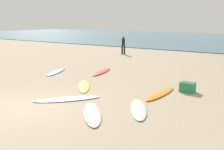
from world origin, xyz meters
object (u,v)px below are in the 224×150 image
surfboard_5 (56,72)px  beach_cooler (188,87)px  surfboard_3 (92,114)px  surfboard_2 (84,86)px  beachgoer_near (123,44)px  surfboard_0 (160,93)px  surfboard_4 (102,72)px  surfboard_1 (67,99)px  surfboard_6 (138,109)px

surfboard_5 → beach_cooler: beach_cooler is taller
surfboard_3 → beach_cooler: beach_cooler is taller
surfboard_2 → surfboard_3: size_ratio=1.04×
beachgoer_near → surfboard_0: bearing=-82.7°
surfboard_3 → surfboard_4: size_ratio=0.90×
surfboard_3 → beach_cooler: size_ratio=3.62×
surfboard_0 → surfboard_2: (-3.44, -0.80, -0.01)m
surfboard_0 → beach_cooler: (0.82, 0.99, 0.17)m
surfboard_3 → surfboard_1: bearing=-63.2°
surfboard_4 → surfboard_6: size_ratio=1.14×
surfboard_2 → beachgoer_near: (-4.28, 10.69, 0.89)m
surfboard_1 → surfboard_4: 5.27m
surfboard_4 → beachgoer_near: beachgoer_near is taller
surfboard_1 → surfboard_2: bearing=153.6°
surfboard_3 → surfboard_6: 1.62m
beachgoer_near → beach_cooler: 12.36m
surfboard_3 → surfboard_5: surfboard_3 is taller
surfboard_2 → surfboard_5: 3.82m
surfboard_5 → surfboard_6: bearing=-45.3°
surfboard_3 → beachgoer_near: beachgoer_near is taller
surfboard_4 → beachgoer_near: size_ratio=1.46×
surfboard_3 → beachgoer_near: 14.88m
surfboard_1 → beachgoer_near: beachgoer_near is taller
surfboard_2 → beach_cooler: (4.26, 1.78, 0.18)m
surfboard_5 → beach_cooler: (7.73, 0.18, 0.18)m
surfboard_4 → beachgoer_near: bearing=98.4°
surfboard_1 → surfboard_2: surfboard_1 is taller
surfboard_2 → beach_cooler: beach_cooler is taller
surfboard_2 → surfboard_3: 3.54m
beachgoer_near → beach_cooler: (8.53, -8.91, -0.71)m
surfboard_4 → beach_cooler: (5.46, -1.28, 0.17)m
surfboard_3 → surfboard_2: bearing=-87.6°
surfboard_3 → surfboard_5: size_ratio=0.94×
surfboard_0 → surfboard_5: bearing=-3.8°
surfboard_5 → surfboard_4: bearing=10.1°
surfboard_0 → surfboard_6: (0.07, -2.10, -0.00)m
surfboard_0 → beach_cooler: 1.29m
surfboard_0 → surfboard_1: (-2.73, -2.65, -0.01)m
surfboard_3 → surfboard_4: bearing=-98.5°
beachgoer_near → surfboard_4: bearing=-98.7°
surfboard_3 → surfboard_6: surfboard_3 is taller
surfboard_1 → surfboard_4: size_ratio=1.06×
beach_cooler → surfboard_5: bearing=-178.7°
surfboard_2 → beach_cooler: 4.62m
surfboard_1 → surfboard_6: size_ratio=1.21×
surfboard_1 → surfboard_4: surfboard_4 is taller
surfboard_0 → surfboard_3: 3.48m
surfboard_4 → surfboard_3: bearing=-70.3°
beachgoer_near → beach_cooler: size_ratio=2.77×
surfboard_1 → surfboard_4: (-1.91, 4.92, 0.01)m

